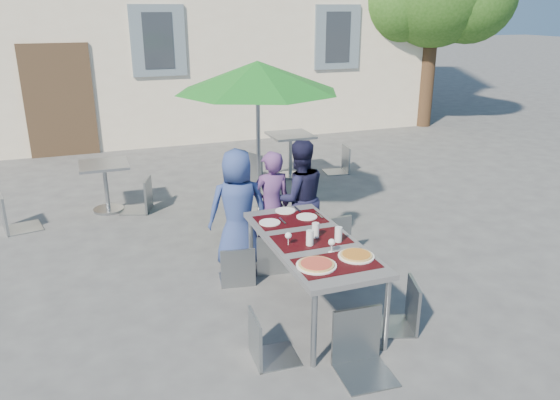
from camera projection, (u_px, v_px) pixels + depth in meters
name	position (u px, v px, depth m)	size (l,w,h in m)	color
ground	(292.00, 328.00, 5.12)	(90.00, 90.00, 0.00)	#454547
dining_table	(311.00, 245.00, 5.22)	(0.80, 1.85, 0.76)	#404045
pizza_near_left	(316.00, 265.00, 4.65)	(0.35, 0.35, 0.03)	white
pizza_near_right	(356.00, 255.00, 4.83)	(0.32, 0.32, 0.03)	white
glassware	(319.00, 235.00, 5.10)	(0.54, 0.42, 0.15)	silver
place_settings	(288.00, 216.00, 5.75)	(0.68, 0.48, 0.01)	white
child_0	(238.00, 209.00, 6.16)	(0.68, 0.44, 1.38)	navy
child_1	(271.00, 207.00, 6.31)	(0.48, 0.32, 1.33)	#59356C
child_2	(299.00, 198.00, 6.45)	(0.69, 0.40, 1.41)	#171733
chair_0	(237.00, 243.00, 5.79)	(0.42, 0.43, 0.84)	gray
chair_1	(272.00, 229.00, 6.06)	(0.44, 0.44, 0.89)	#90969B
chair_2	(330.00, 210.00, 6.39)	(0.48, 0.48, 1.02)	gray
chair_3	(265.00, 310.00, 4.50)	(0.39, 0.39, 0.84)	#91989C
chair_4	(405.00, 278.00, 4.96)	(0.50, 0.50, 0.89)	gray
chair_5	(363.00, 308.00, 4.36)	(0.46, 0.46, 0.98)	gray
patio_umbrella	(257.00, 78.00, 7.10)	(2.19, 2.19, 2.19)	#A0A3A7
cafe_table_0	(105.00, 179.00, 7.90)	(0.68, 0.68, 0.73)	#A0A3A7
bg_chair_l_0	(8.00, 188.00, 7.17)	(0.54, 0.53, 1.01)	gray
bg_chair_r_0	(140.00, 175.00, 7.89)	(0.53, 0.53, 0.94)	gray
cafe_table_1	(290.00, 147.00, 9.52)	(0.72, 0.72, 0.77)	#A0A3A7
bg_chair_l_1	(258.00, 148.00, 9.20)	(0.59, 0.59, 1.01)	gray
bg_chair_r_1	(341.00, 144.00, 9.78)	(0.46, 0.45, 0.91)	gray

